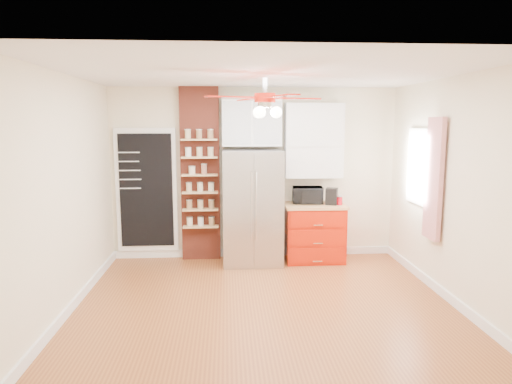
{
  "coord_description": "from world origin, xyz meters",
  "views": [
    {
      "loc": [
        -0.44,
        -5.22,
        2.15
      ],
      "look_at": [
        -0.04,
        0.9,
        1.22
      ],
      "focal_mm": 32.0,
      "sensor_mm": 36.0,
      "label": 1
    }
  ],
  "objects": [
    {
      "name": "toaster_oven",
      "position": [
        0.83,
        1.78,
        1.03
      ],
      "size": [
        0.5,
        0.36,
        0.26
      ],
      "primitive_type": "imported",
      "rotation": [
        0.0,
        0.0,
        -0.1
      ],
      "color": "black",
      "rests_on": "red_cabinet"
    },
    {
      "name": "wall_back",
      "position": [
        0.0,
        2.0,
        1.35
      ],
      "size": [
        4.5,
        0.02,
        2.7
      ],
      "primitive_type": "cube",
      "color": "beige",
      "rests_on": "floor"
    },
    {
      "name": "canister_left",
      "position": [
        1.29,
        1.61,
        0.96
      ],
      "size": [
        0.11,
        0.11,
        0.13
      ],
      "primitive_type": "cylinder",
      "rotation": [
        0.0,
        0.0,
        -0.2
      ],
      "color": "#A70914",
      "rests_on": "red_cabinet"
    },
    {
      "name": "canister_right",
      "position": [
        1.24,
        1.7,
        0.98
      ],
      "size": [
        0.14,
        0.14,
        0.15
      ],
      "primitive_type": "cylinder",
      "rotation": [
        0.0,
        0.0,
        -0.27
      ],
      "color": "red",
      "rests_on": "red_cabinet"
    },
    {
      "name": "wall_left",
      "position": [
        -2.25,
        0.0,
        1.35
      ],
      "size": [
        0.02,
        4.0,
        2.7
      ],
      "primitive_type": "cube",
      "color": "beige",
      "rests_on": "floor"
    },
    {
      "name": "ceiling_fan",
      "position": [
        0.0,
        0.0,
        2.42
      ],
      "size": [
        1.4,
        1.4,
        0.44
      ],
      "color": "silver",
      "rests_on": "ceiling"
    },
    {
      "name": "wall_right",
      "position": [
        2.25,
        0.0,
        1.35
      ],
      "size": [
        0.02,
        4.0,
        2.7
      ],
      "primitive_type": "cube",
      "color": "beige",
      "rests_on": "floor"
    },
    {
      "name": "floor",
      "position": [
        0.0,
        0.0,
        0.0
      ],
      "size": [
        4.5,
        4.5,
        0.0
      ],
      "primitive_type": "plane",
      "color": "brown",
      "rests_on": "ground"
    },
    {
      "name": "upper_shelf_unit",
      "position": [
        0.92,
        1.85,
        1.88
      ],
      "size": [
        0.9,
        0.3,
        1.15
      ],
      "primitive_type": "cube",
      "color": "white",
      "rests_on": "wall_back"
    },
    {
      "name": "coffee_maker",
      "position": [
        1.18,
        1.64,
        1.03
      ],
      "size": [
        0.23,
        0.24,
        0.25
      ],
      "primitive_type": "cube",
      "rotation": [
        0.0,
        0.0,
        -0.35
      ],
      "color": "black",
      "rests_on": "red_cabinet"
    },
    {
      "name": "pantry_jar_beans",
      "position": [
        -0.78,
        1.79,
        1.44
      ],
      "size": [
        0.12,
        0.12,
        0.14
      ],
      "primitive_type": "cylinder",
      "rotation": [
        0.0,
        0.0,
        0.42
      ],
      "color": "#9B664E",
      "rests_on": "brick_pillar"
    },
    {
      "name": "red_cabinet",
      "position": [
        0.92,
        1.68,
        0.45
      ],
      "size": [
        0.94,
        0.64,
        0.9
      ],
      "color": "#B51904",
      "rests_on": "floor"
    },
    {
      "name": "wall_front",
      "position": [
        0.0,
        -2.0,
        1.35
      ],
      "size": [
        4.5,
        0.02,
        2.7
      ],
      "primitive_type": "cube",
      "color": "beige",
      "rests_on": "floor"
    },
    {
      "name": "window",
      "position": [
        2.23,
        0.9,
        1.55
      ],
      "size": [
        0.04,
        0.75,
        1.05
      ],
      "primitive_type": "cube",
      "color": "white",
      "rests_on": "wall_right"
    },
    {
      "name": "fridge",
      "position": [
        -0.05,
        1.63,
        0.88
      ],
      "size": [
        0.9,
        0.7,
        1.75
      ],
      "primitive_type": "cube",
      "color": "#A4A5A9",
      "rests_on": "floor"
    },
    {
      "name": "ceiling",
      "position": [
        0.0,
        0.0,
        2.7
      ],
      "size": [
        4.5,
        4.5,
        0.0
      ],
      "primitive_type": "plane",
      "color": "white",
      "rests_on": "wall_back"
    },
    {
      "name": "brick_pillar",
      "position": [
        -0.85,
        1.92,
        1.35
      ],
      "size": [
        0.6,
        0.16,
        2.7
      ],
      "primitive_type": "cube",
      "color": "brown",
      "rests_on": "floor"
    },
    {
      "name": "chalkboard",
      "position": [
        -1.7,
        1.96,
        1.1
      ],
      "size": [
        0.95,
        0.05,
        1.95
      ],
      "color": "white",
      "rests_on": "wall_back"
    },
    {
      "name": "pantry_jar_oats",
      "position": [
        -0.97,
        1.75,
        1.43
      ],
      "size": [
        0.11,
        0.11,
        0.12
      ],
      "primitive_type": "cylinder",
      "rotation": [
        0.0,
        0.0,
        0.11
      ],
      "color": "beige",
      "rests_on": "brick_pillar"
    },
    {
      "name": "curtain",
      "position": [
        2.18,
        0.35,
        1.45
      ],
      "size": [
        0.06,
        0.4,
        1.55
      ],
      "primitive_type": "cube",
      "color": "red",
      "rests_on": "wall_right"
    },
    {
      "name": "upper_glass_cabinet",
      "position": [
        -0.05,
        1.82,
        2.15
      ],
      "size": [
        0.9,
        0.35,
        0.7
      ],
      "primitive_type": "cube",
      "color": "white",
      "rests_on": "wall_back"
    }
  ]
}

